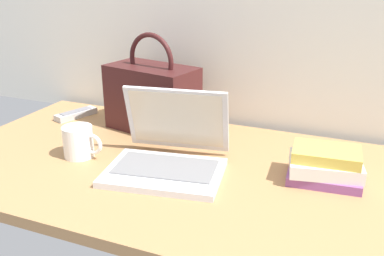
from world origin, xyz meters
name	(u,v)px	position (x,y,z in m)	size (l,w,h in m)	color
desk	(209,176)	(0.00, 0.00, 0.01)	(1.60, 0.76, 0.03)	#A87A4C
laptop	(169,153)	(-0.11, -0.02, 0.08)	(0.35, 0.33, 0.21)	silver
coffee_mug	(79,141)	(-0.39, -0.05, 0.08)	(0.13, 0.09, 0.09)	white
remote_control_far	(76,114)	(-0.62, 0.23, 0.04)	(0.10, 0.17, 0.02)	#B7B7B7
handbag	(152,97)	(-0.29, 0.23, 0.15)	(0.33, 0.22, 0.33)	#3F1919
book_stack	(325,166)	(0.30, 0.07, 0.07)	(0.20, 0.16, 0.09)	#8C4C8C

